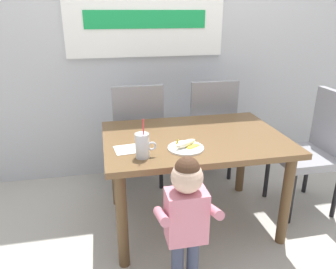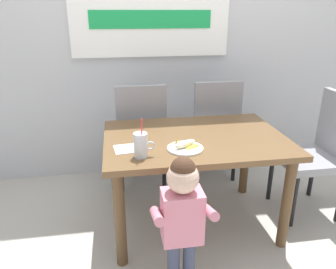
% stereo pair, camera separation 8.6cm
% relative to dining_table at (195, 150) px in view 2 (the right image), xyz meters
% --- Properties ---
extents(ground_plane, '(24.00, 24.00, 0.00)m').
position_rel_dining_table_xyz_m(ground_plane, '(0.00, 0.00, -0.60)').
color(ground_plane, '#B7B2A8').
extents(back_wall, '(6.40, 0.17, 2.90)m').
position_rel_dining_table_xyz_m(back_wall, '(-0.00, 1.00, 0.85)').
color(back_wall, silver).
rests_on(back_wall, ground).
extents(dining_table, '(1.25, 0.88, 0.70)m').
position_rel_dining_table_xyz_m(dining_table, '(0.00, 0.00, 0.00)').
color(dining_table, brown).
rests_on(dining_table, ground).
extents(dining_chair_left, '(0.44, 0.45, 0.96)m').
position_rel_dining_table_xyz_m(dining_chair_left, '(-0.33, 0.64, -0.06)').
color(dining_chair_left, gray).
rests_on(dining_chair_left, ground).
extents(dining_chair_right, '(0.44, 0.45, 0.96)m').
position_rel_dining_table_xyz_m(dining_chair_right, '(0.34, 0.68, -0.06)').
color(dining_chair_right, gray).
rests_on(dining_chair_right, ground).
extents(dining_chair_far, '(0.44, 0.44, 0.96)m').
position_rel_dining_table_xyz_m(dining_chair_far, '(0.99, 0.02, -0.06)').
color(dining_chair_far, gray).
rests_on(dining_chair_far, ground).
extents(toddler_standing, '(0.33, 0.24, 0.84)m').
position_rel_dining_table_xyz_m(toddler_standing, '(-0.21, -0.61, -0.08)').
color(toddler_standing, '#3F4760').
rests_on(toddler_standing, ground).
extents(milk_cup, '(0.13, 0.08, 0.25)m').
position_rel_dining_table_xyz_m(milk_cup, '(-0.40, -0.27, 0.17)').
color(milk_cup, silver).
rests_on(milk_cup, dining_table).
extents(snack_plate, '(0.23, 0.23, 0.01)m').
position_rel_dining_table_xyz_m(snack_plate, '(-0.11, -0.21, 0.11)').
color(snack_plate, white).
rests_on(snack_plate, dining_table).
extents(peeled_banana, '(0.17, 0.14, 0.07)m').
position_rel_dining_table_xyz_m(peeled_banana, '(-0.11, -0.20, 0.13)').
color(peeled_banana, '#F4EAC6').
rests_on(peeled_banana, snack_plate).
extents(paper_napkin, '(0.17, 0.17, 0.00)m').
position_rel_dining_table_xyz_m(paper_napkin, '(-0.48, -0.15, 0.10)').
color(paper_napkin, white).
rests_on(paper_napkin, dining_table).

